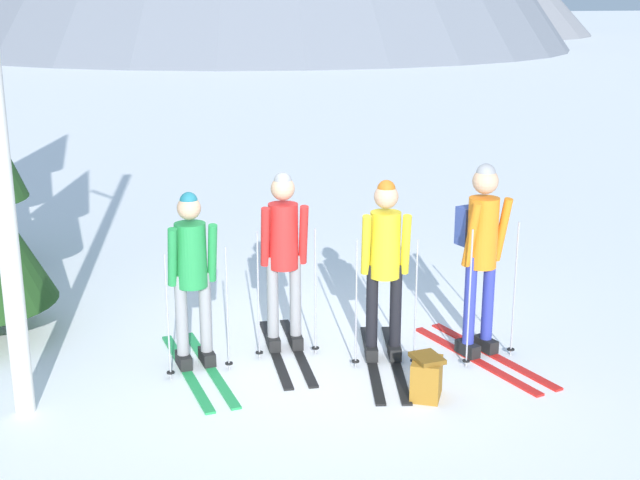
{
  "coord_description": "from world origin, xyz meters",
  "views": [
    {
      "loc": [
        -2.68,
        -7.06,
        3.27
      ],
      "look_at": [
        0.23,
        0.24,
        1.05
      ],
      "focal_mm": 47.87,
      "sensor_mm": 36.0,
      "label": 1
    }
  ],
  "objects_px": {
    "skier_in_green": "(192,275)",
    "skier_in_orange": "(481,248)",
    "skier_in_red": "(283,251)",
    "backpack_on_snow_front": "(427,377)",
    "skier_in_yellow": "(385,261)"
  },
  "relations": [
    {
      "from": "skier_in_green",
      "to": "skier_in_orange",
      "type": "relative_size",
      "value": 0.95
    },
    {
      "from": "skier_in_red",
      "to": "skier_in_orange",
      "type": "xyz_separation_m",
      "value": [
        1.66,
        -0.81,
        0.07
      ]
    },
    {
      "from": "skier_in_red",
      "to": "skier_in_green",
      "type": "bearing_deg",
      "value": -173.37
    },
    {
      "from": "skier_in_green",
      "to": "skier_in_orange",
      "type": "xyz_separation_m",
      "value": [
        2.56,
        -0.7,
        0.17
      ]
    },
    {
      "from": "backpack_on_snow_front",
      "to": "skier_in_yellow",
      "type": "bearing_deg",
      "value": 89.31
    },
    {
      "from": "skier_in_yellow",
      "to": "skier_in_orange",
      "type": "xyz_separation_m",
      "value": [
        0.88,
        -0.23,
        0.09
      ]
    },
    {
      "from": "skier_in_green",
      "to": "skier_in_orange",
      "type": "distance_m",
      "value": 2.66
    },
    {
      "from": "skier_in_yellow",
      "to": "skier_in_orange",
      "type": "bearing_deg",
      "value": -14.76
    },
    {
      "from": "skier_in_yellow",
      "to": "skier_in_orange",
      "type": "height_order",
      "value": "skier_in_orange"
    },
    {
      "from": "skier_in_green",
      "to": "skier_in_orange",
      "type": "height_order",
      "value": "skier_in_orange"
    },
    {
      "from": "backpack_on_snow_front",
      "to": "skier_in_green",
      "type": "bearing_deg",
      "value": 141.38
    },
    {
      "from": "skier_in_red",
      "to": "skier_in_orange",
      "type": "distance_m",
      "value": 1.84
    },
    {
      "from": "skier_in_red",
      "to": "skier_in_yellow",
      "type": "bearing_deg",
      "value": -36.41
    },
    {
      "from": "skier_in_orange",
      "to": "backpack_on_snow_front",
      "type": "distance_m",
      "value": 1.4
    },
    {
      "from": "skier_in_green",
      "to": "backpack_on_snow_front",
      "type": "distance_m",
      "value": 2.26
    }
  ]
}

